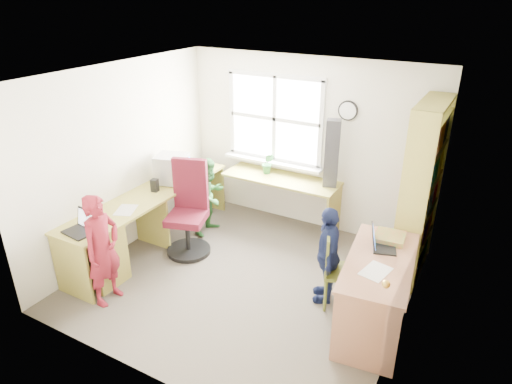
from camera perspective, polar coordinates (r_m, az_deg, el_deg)
room at (r=5.03m, az=-0.74°, el=1.08°), size 3.64×3.44×2.44m
l_desk at (r=5.81m, az=-14.00°, el=-4.64°), size 2.38×2.95×0.75m
right_desk at (r=4.74m, az=15.02°, el=-10.38°), size 0.77×1.41×0.78m
bookshelf at (r=5.58m, az=19.86°, el=-0.40°), size 0.30×1.02×2.10m
swivel_chair at (r=5.94m, az=-8.40°, el=-2.69°), size 0.72×0.72×1.23m
wooden_chair at (r=5.00m, az=9.98°, el=-9.16°), size 0.48×0.48×0.87m
crt_monitor at (r=6.26m, az=-10.43°, el=2.85°), size 0.49×0.46×0.40m
laptop_left at (r=5.34m, az=-20.91°, el=-4.08°), size 0.36×0.31×0.23m
laptop_right at (r=4.81m, az=15.23°, el=-6.14°), size 0.34×0.37×0.21m
speaker_a at (r=6.08m, az=-12.55°, el=0.82°), size 0.10×0.10×0.17m
speaker_b at (r=6.49m, az=-8.86°, el=2.71°), size 0.11×0.11×0.18m
cd_tower at (r=6.06m, az=9.47°, el=4.77°), size 0.22×0.21×0.91m
game_box at (r=4.98m, az=16.38°, el=-5.44°), size 0.33×0.33×0.06m
paper_a at (r=5.69m, az=-15.96°, el=-2.18°), size 0.32×0.37×0.00m
paper_b at (r=4.45m, az=14.74°, el=-9.56°), size 0.28×0.35×0.00m
potted_plant at (r=6.48m, az=1.50°, el=3.59°), size 0.21×0.19×0.31m
person_red at (r=5.16m, az=-18.61°, el=-6.87°), size 0.32×0.48×1.27m
person_green at (r=6.35m, az=-5.78°, el=-0.46°), size 0.46×0.56×1.10m
person_navy at (r=5.02m, az=8.95°, el=-7.73°), size 0.49×0.71×1.13m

